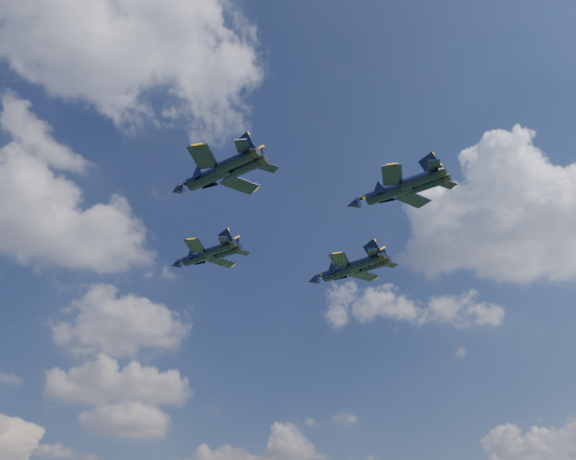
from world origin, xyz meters
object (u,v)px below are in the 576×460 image
Objects in this scene: jet_left at (207,177)px; jet_slot at (386,193)px; jet_right at (339,272)px; jet_lead at (198,257)px.

jet_left is 23.46m from jet_slot.
jet_left is at bearing 136.24° from jet_slot.
jet_left is 36.05m from jet_right.
jet_right is (30.03, 19.87, 1.81)m from jet_left.
jet_left is at bearing -173.21° from jet_right.
jet_left is at bearing -136.70° from jet_lead.
jet_slot is at bearing -43.43° from jet_left.
jet_slot is at bearing -132.67° from jet_right.
jet_lead is at bearing 89.53° from jet_slot.
jet_right is 26.03m from jet_slot.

